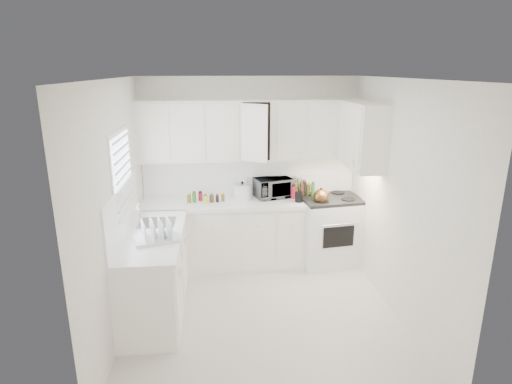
{
  "coord_description": "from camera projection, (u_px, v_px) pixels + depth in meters",
  "views": [
    {
      "loc": [
        -0.47,
        -4.23,
        2.7
      ],
      "look_at": [
        0.0,
        0.7,
        1.25
      ],
      "focal_mm": 29.78,
      "sensor_mm": 36.0,
      "label": 1
    }
  ],
  "objects": [
    {
      "name": "tea_kettle",
      "position": [
        321.0,
        195.0,
        5.69
      ],
      "size": [
        0.3,
        0.28,
        0.23
      ],
      "primitive_type": null,
      "rotation": [
        0.0,
        0.0,
        0.29
      ],
      "color": "olive",
      "rests_on": "stove"
    },
    {
      "name": "utensil_crock",
      "position": [
        299.0,
        190.0,
        5.72
      ],
      "size": [
        0.14,
        0.14,
        0.34
      ],
      "primitive_type": null,
      "rotation": [
        0.0,
        0.0,
        -0.32
      ],
      "color": "black",
      "rests_on": "countertop_back"
    },
    {
      "name": "paper_towel",
      "position": [
        244.0,
        188.0,
        5.93
      ],
      "size": [
        0.12,
        0.12,
        0.27
      ],
      "primitive_type": "cylinder",
      "color": "white",
      "rests_on": "countertop_back"
    },
    {
      "name": "countertop_back",
      "position": [
        223.0,
        204.0,
        5.78
      ],
      "size": [
        2.24,
        0.64,
        0.05
      ],
      "primitive_type": "cube",
      "color": "white",
      "rests_on": "lower_cabinets_back"
    },
    {
      "name": "spice_left_2",
      "position": [
        201.0,
        195.0,
        5.85
      ],
      "size": [
        0.06,
        0.06,
        0.13
      ],
      "primitive_type": "cylinder",
      "color": "red",
      "rests_on": "countertop_back"
    },
    {
      "name": "sauce_right_2",
      "position": [
        299.0,
        190.0,
        6.01
      ],
      "size": [
        0.06,
        0.06,
        0.19
      ],
      "primitive_type": "cylinder",
      "color": "#553218",
      "rests_on": "countertop_back"
    },
    {
      "name": "sauce_right_4",
      "position": [
        307.0,
        189.0,
        6.02
      ],
      "size": [
        0.06,
        0.06,
        0.19
      ],
      "primitive_type": "cylinder",
      "color": "olive",
      "rests_on": "countertop_back"
    },
    {
      "name": "spice_left_6",
      "position": [
        222.0,
        195.0,
        5.88
      ],
      "size": [
        0.06,
        0.06,
        0.13
      ],
      "primitive_type": "cylinder",
      "color": "olive",
      "rests_on": "countertop_back"
    },
    {
      "name": "spice_left_0",
      "position": [
        190.0,
        195.0,
        5.84
      ],
      "size": [
        0.06,
        0.06,
        0.13
      ],
      "primitive_type": "cylinder",
      "color": "olive",
      "rests_on": "countertop_back"
    },
    {
      "name": "sauce_right_1",
      "position": [
        296.0,
        191.0,
        5.94
      ],
      "size": [
        0.06,
        0.06,
        0.19
      ],
      "primitive_type": "cylinder",
      "color": "#CDE535",
      "rests_on": "countertop_back"
    },
    {
      "name": "floor",
      "position": [
        262.0,
        314.0,
        4.84
      ],
      "size": [
        3.2,
        3.2,
        0.0
      ],
      "primitive_type": "plane",
      "color": "silver",
      "rests_on": "ground"
    },
    {
      "name": "ceiling",
      "position": [
        263.0,
        79.0,
        4.11
      ],
      "size": [
        3.2,
        3.2,
        0.0
      ],
      "primitive_type": "plane",
      "rotation": [
        3.14,
        0.0,
        0.0
      ],
      "color": "white",
      "rests_on": "ground"
    },
    {
      "name": "spice_left_4",
      "position": [
        211.0,
        195.0,
        5.86
      ],
      "size": [
        0.06,
        0.06,
        0.13
      ],
      "primitive_type": "cylinder",
      "color": "#553218",
      "rests_on": "countertop_back"
    },
    {
      "name": "window_blinds",
      "position": [
        124.0,
        178.0,
        4.61
      ],
      "size": [
        0.06,
        0.96,
        1.06
      ],
      "primitive_type": null,
      "color": "white",
      "rests_on": "wall_left"
    },
    {
      "name": "dish_rack",
      "position": [
        155.0,
        229.0,
        4.46
      ],
      "size": [
        0.52,
        0.44,
        0.24
      ],
      "primitive_type": null,
      "rotation": [
        0.0,
        0.0,
        0.29
      ],
      "color": "white",
      "rests_on": "countertop_left"
    },
    {
      "name": "backsplash_left",
      "position": [
        122.0,
        211.0,
        4.55
      ],
      "size": [
        0.02,
        1.6,
        0.55
      ],
      "primitive_type": "cube",
      "color": "white",
      "rests_on": "wall_left"
    },
    {
      "name": "sauce_right_0",
      "position": [
        292.0,
        190.0,
        6.0
      ],
      "size": [
        0.06,
        0.06,
        0.19
      ],
      "primitive_type": "cylinder",
      "color": "red",
      "rests_on": "countertop_back"
    },
    {
      "name": "frying_pan",
      "position": [
        340.0,
        194.0,
        6.06
      ],
      "size": [
        0.3,
        0.45,
        0.04
      ],
      "primitive_type": null,
      "rotation": [
        0.0,
        0.0,
        0.12
      ],
      "color": "black",
      "rests_on": "stove"
    },
    {
      "name": "countertop_left",
      "position": [
        153.0,
        236.0,
        4.66
      ],
      "size": [
        0.64,
        1.62,
        0.05
      ],
      "primitive_type": "cube",
      "color": "white",
      "rests_on": "lower_cabinets_left"
    },
    {
      "name": "backsplash_back",
      "position": [
        250.0,
        176.0,
        6.02
      ],
      "size": [
        2.98,
        0.02,
        0.55
      ],
      "primitive_type": "cube",
      "color": "white",
      "rests_on": "wall_back"
    },
    {
      "name": "wall_left",
      "position": [
        117.0,
        210.0,
        4.34
      ],
      "size": [
        0.0,
        3.2,
        3.2
      ],
      "primitive_type": "plane",
      "rotation": [
        1.57,
        0.0,
        1.57
      ],
      "color": "white",
      "rests_on": "ground"
    },
    {
      "name": "upper_cabinets_back",
      "position": [
        251.0,
        159.0,
        5.79
      ],
      "size": [
        3.0,
        0.33,
        0.8
      ],
      "primitive_type": null,
      "color": "white",
      "rests_on": "wall_back"
    },
    {
      "name": "wall_right",
      "position": [
        399.0,
        202.0,
        4.62
      ],
      "size": [
        0.0,
        3.2,
        3.2
      ],
      "primitive_type": "plane",
      "rotation": [
        1.57,
        0.0,
        -1.57
      ],
      "color": "white",
      "rests_on": "ground"
    },
    {
      "name": "spice_left_1",
      "position": [
        195.0,
        197.0,
        5.76
      ],
      "size": [
        0.06,
        0.06,
        0.13
      ],
      "primitive_type": "cylinder",
      "color": "#2D7D29",
      "rests_on": "countertop_back"
    },
    {
      "name": "microwave",
      "position": [
        273.0,
        186.0,
        5.94
      ],
      "size": [
        0.55,
        0.41,
        0.33
      ],
      "primitive_type": "imported",
      "rotation": [
        0.0,
        0.0,
        0.31
      ],
      "color": "gray",
      "rests_on": "countertop_back"
    },
    {
      "name": "wall_front",
      "position": [
        288.0,
        277.0,
        2.95
      ],
      "size": [
        3.0,
        0.0,
        3.0
      ],
      "primitive_type": "plane",
      "rotation": [
        -1.57,
        0.0,
        0.0
      ],
      "color": "white",
      "rests_on": "ground"
    },
    {
      "name": "sauce_right_3",
      "position": [
        304.0,
        191.0,
        5.96
      ],
      "size": [
        0.06,
        0.06,
        0.19
      ],
      "primitive_type": "cylinder",
      "color": "black",
      "rests_on": "countertop_back"
    },
    {
      "name": "sink",
      "position": [
        156.0,
        213.0,
        4.96
      ],
      "size": [
        0.42,
        0.38,
        0.3
      ],
      "primitive_type": null,
      "color": "gray",
      "rests_on": "countertop_left"
    },
    {
      "name": "sauce_right_5",
      "position": [
        312.0,
        190.0,
        5.97
      ],
      "size": [
        0.06,
        0.06,
        0.19
      ],
      "primitive_type": "cylinder",
      "color": "#2D7D29",
      "rests_on": "countertop_back"
    },
    {
      "name": "lower_cabinets_left",
      "position": [
        155.0,
        275.0,
        4.8
      ],
      "size": [
        0.6,
        1.6,
        0.9
      ],
      "primitive_type": null,
      "color": "white",
      "rests_on": "floor"
    },
    {
      "name": "lower_cabinets_back",
      "position": [
        224.0,
        236.0,
        5.92
      ],
      "size": [
        2.22,
        0.6,
        0.9
      ],
      "primitive_type": null,
      "color": "white",
      "rests_on": "floor"
    },
    {
      "name": "stove",
      "position": [
        329.0,
        221.0,
        5.98
      ],
      "size": [
        0.89,
        0.77,
        1.25
      ],
      "primitive_type": null,
      "rotation": [
        0.0,
        0.0,
        0.13
      ],
      "color": "white",
      "rests_on": "floor"
    },
    {
      "name": "spice_left_3",
      "position": [
        206.0,
        197.0,
        5.77
      ],
      "size": [
        0.06,
        0.06,
        0.13
      ],
      "primitive_type": "cylinder",
      "color": "#CDE535",
      "rests_on": "countertop_back"
    },
    {
      "name": "spice_left_5",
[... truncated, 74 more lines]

